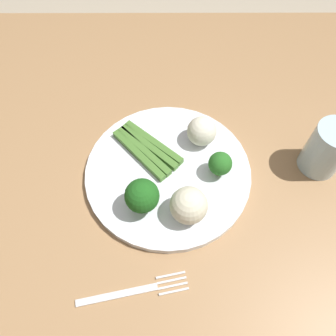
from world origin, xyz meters
The scene contains 10 objects.
ground_plane centered at (0.00, 0.00, -0.01)m, with size 6.00×6.00×0.02m, color #B7A88E.
dining_table centered at (0.00, 0.00, 0.66)m, with size 1.10×1.04×0.77m.
plate centered at (-0.07, 0.02, 0.78)m, with size 0.29×0.29×0.01m, color white.
asparagus_bundle centered at (-0.11, -0.02, 0.80)m, with size 0.13×0.13×0.01m.
broccoli_near_center centered at (-0.07, 0.11, 0.82)m, with size 0.04×0.04×0.05m.
broccoli_outer_edge centered at (0.00, -0.02, 0.83)m, with size 0.05×0.05×0.07m.
cauliflower_edge centered at (0.01, 0.05, 0.82)m, with size 0.06×0.06×0.06m, color beige.
cauliflower_mid centered at (-0.14, 0.08, 0.82)m, with size 0.05×0.05×0.05m, color silver.
fork centered at (0.13, -0.03, 0.78)m, with size 0.05×0.17×0.00m.
water_glass centered at (-0.09, 0.29, 0.82)m, with size 0.07×0.07×0.10m, color silver.
Camera 1 is at (0.22, 0.02, 1.28)m, focal length 34.68 mm.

